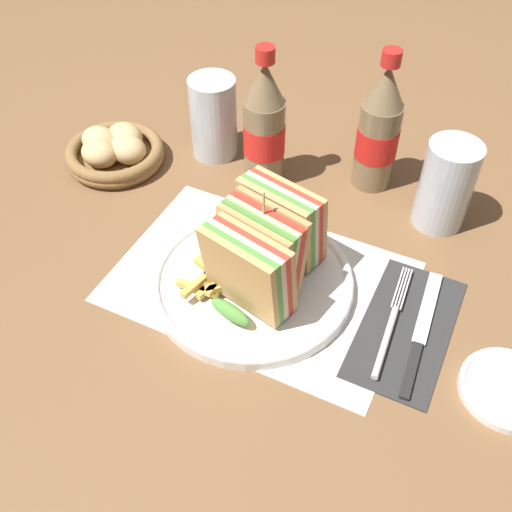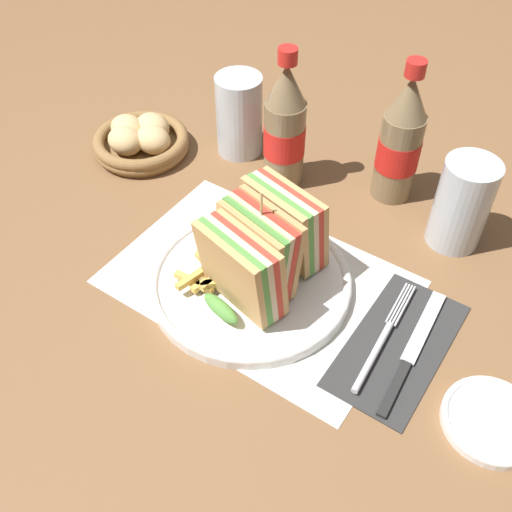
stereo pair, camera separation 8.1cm
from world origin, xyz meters
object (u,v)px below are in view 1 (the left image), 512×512
object	(u,v)px
coke_bottle_near	(264,127)
coke_bottle_far	(379,131)
knife	(421,332)
glass_far	(214,118)
bread_basket	(115,151)
plate_main	(250,280)
fork	(389,330)
glass_near	(446,185)
side_saucer	(508,389)
club_sandwich	(263,248)

from	to	relation	value
coke_bottle_near	coke_bottle_far	size ratio (longest dim) A/B	1.00
knife	coke_bottle_near	distance (m)	0.39
knife	glass_far	distance (m)	0.49
glass_far	bread_basket	distance (m)	0.18
glass_far	plate_main	bearing A→B (deg)	-52.75
fork	glass_near	bearing A→B (deg)	85.67
fork	side_saucer	bearing A→B (deg)	-12.02
plate_main	glass_near	size ratio (longest dim) A/B	2.00
knife	bread_basket	bearing A→B (deg)	162.94
bread_basket	coke_bottle_near	bearing A→B (deg)	16.46
plate_main	bread_basket	bearing A→B (deg)	155.34
fork	coke_bottle_far	distance (m)	0.33
club_sandwich	coke_bottle_far	distance (m)	0.29
fork	side_saucer	distance (m)	0.15
club_sandwich	knife	size ratio (longest dim) A/B	0.94
club_sandwich	glass_far	distance (m)	0.32
glass_near	plate_main	bearing A→B (deg)	-129.15
glass_near	glass_far	size ratio (longest dim) A/B	1.00
knife	coke_bottle_far	size ratio (longest dim) A/B	0.92
coke_bottle_far	side_saucer	bearing A→B (deg)	-48.65
fork	glass_near	distance (m)	0.25
club_sandwich	fork	xyz separation A→B (m)	(0.18, -0.00, -0.07)
coke_bottle_far	glass_near	xyz separation A→B (m)	(0.12, -0.05, -0.03)
plate_main	bread_basket	distance (m)	0.36
club_sandwich	plate_main	bearing A→B (deg)	-155.58
coke_bottle_near	bread_basket	distance (m)	0.27
coke_bottle_near	glass_far	bearing A→B (deg)	165.23
plate_main	knife	world-z (taller)	plate_main
plate_main	club_sandwich	bearing A→B (deg)	24.42
glass_near	bread_basket	world-z (taller)	glass_near
coke_bottle_near	bread_basket	bearing A→B (deg)	-163.54
fork	side_saucer	size ratio (longest dim) A/B	1.69
knife	glass_far	bearing A→B (deg)	147.54
glass_near	glass_far	distance (m)	0.39
fork	glass_near	xyz separation A→B (m)	(0.00, 0.24, 0.06)
club_sandwich	coke_bottle_far	size ratio (longest dim) A/B	0.86
coke_bottle_near	glass_near	bearing A→B (deg)	4.36
club_sandwich	knife	bearing A→B (deg)	3.16
side_saucer	glass_far	bearing A→B (deg)	153.55
club_sandwich	coke_bottle_near	bearing A→B (deg)	115.16
plate_main	fork	distance (m)	0.20
fork	knife	bearing A→B (deg)	18.90
coke_bottle_near	glass_near	xyz separation A→B (m)	(0.28, 0.02, -0.03)
club_sandwich	glass_near	distance (m)	0.30
plate_main	glass_near	xyz separation A→B (m)	(0.20, 0.24, 0.06)
bread_basket	side_saucer	size ratio (longest dim) A/B	1.44
glass_far	club_sandwich	bearing A→B (deg)	-49.52
plate_main	knife	distance (m)	0.24
plate_main	coke_bottle_far	xyz separation A→B (m)	(0.08, 0.29, 0.09)
plate_main	bread_basket	world-z (taller)	bread_basket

